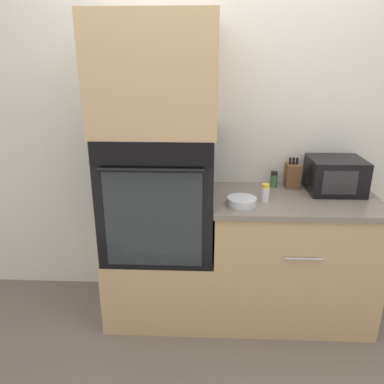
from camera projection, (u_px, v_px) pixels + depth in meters
name	position (u px, v px, depth m)	size (l,w,h in m)	color
ground_plane	(212.00, 338.00, 2.40)	(12.00, 12.00, 0.00)	#6B6056
wall_back	(215.00, 127.00, 2.58)	(8.00, 0.05, 2.50)	silver
oven_cabinet_base	(162.00, 278.00, 2.62)	(0.71, 0.60, 0.49)	tan
wall_oven	(159.00, 193.00, 2.40)	(0.68, 0.64, 0.78)	black
oven_cabinet_upper	(156.00, 75.00, 2.16)	(0.71, 0.60, 0.66)	tan
counter_unit	(290.00, 257.00, 2.52)	(1.05, 0.63, 0.86)	tan
microwave	(335.00, 175.00, 2.44)	(0.34, 0.31, 0.22)	black
knife_block	(292.00, 175.00, 2.55)	(0.09, 0.12, 0.21)	brown
bowl	(242.00, 201.00, 2.24)	(0.18, 0.18, 0.05)	silver
condiment_jar_near	(265.00, 193.00, 2.29)	(0.05, 0.05, 0.11)	silver
condiment_jar_mid	(274.00, 179.00, 2.56)	(0.05, 0.05, 0.11)	#427047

